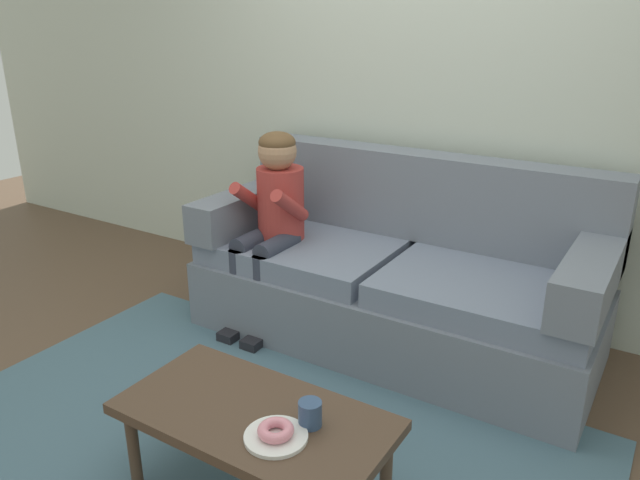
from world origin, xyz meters
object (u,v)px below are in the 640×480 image
couch (397,278)px  coffee_table (255,422)px  person_child (272,212)px  donut (276,430)px  mug (310,414)px

couch → coffee_table: bearing=-85.6°
coffee_table → person_child: (-0.77, 1.17, 0.33)m
couch → person_child: size_ratio=1.91×
donut → couch: bearing=99.9°
donut → mug: size_ratio=1.33×
couch → mug: bearing=-77.0°
person_child → donut: 1.56m
person_child → mug: 1.51m
donut → coffee_table: bearing=153.1°
person_child → couch: bearing=17.7°
person_child → donut: size_ratio=9.18×
couch → person_child: 0.76m
donut → mug: bearing=64.4°
person_child → coffee_table: bearing=-56.7°
person_child → mug: size_ratio=12.24×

